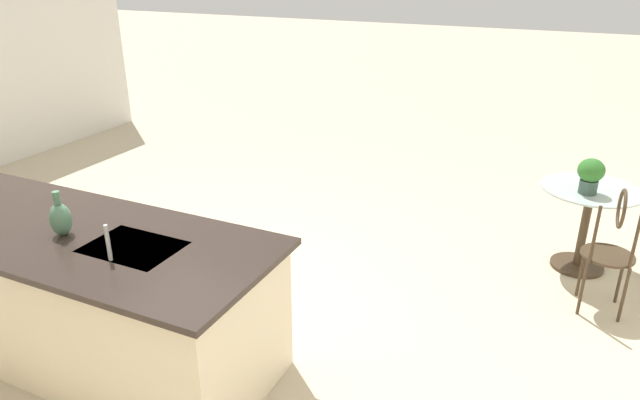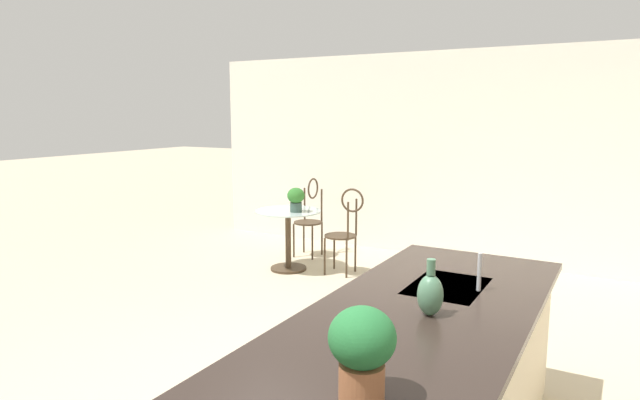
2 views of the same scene
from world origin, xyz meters
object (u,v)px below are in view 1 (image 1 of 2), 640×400
object	(u,v)px
bistro_table	(585,220)
potted_plant_on_table	(591,174)
vase_on_counter	(61,219)
chair_by_island	(611,245)

from	to	relation	value
bistro_table	potted_plant_on_table	size ratio (longest dim) A/B	2.74
bistro_table	vase_on_counter	xyz separation A→B (m)	(2.94, 2.75, 0.58)
chair_by_island	potted_plant_on_table	size ratio (longest dim) A/B	3.57
chair_by_island	vase_on_counter	distance (m)	3.77
potted_plant_on_table	vase_on_counter	bearing A→B (deg)	41.98
bistro_table	vase_on_counter	world-z (taller)	vase_on_counter
bistro_table	potted_plant_on_table	world-z (taller)	potted_plant_on_table
chair_by_island	potted_plant_on_table	bearing A→B (deg)	-68.74
chair_by_island	vase_on_counter	bearing A→B (deg)	33.54
bistro_table	chair_by_island	distance (m)	0.72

